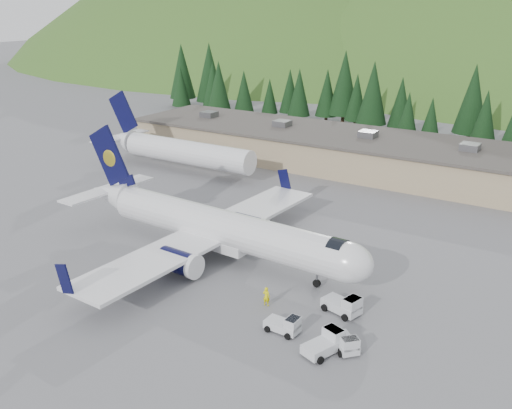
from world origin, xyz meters
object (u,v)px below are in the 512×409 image
at_px(second_airliner, 174,149).
at_px(baggage_tug_b, 344,305).
at_px(baggage_tug_a, 285,325).
at_px(airliner, 216,227).
at_px(baggage_tug_d, 346,343).
at_px(baggage_tug_c, 326,343).
at_px(ramp_worker, 266,296).
at_px(terminal_building, 337,149).

height_order(second_airliner, baggage_tug_b, second_airliner).
bearing_deg(baggage_tug_a, airliner, 147.70).
bearing_deg(baggage_tug_d, baggage_tug_c, -99.38).
xyz_separation_m(baggage_tug_b, ramp_worker, (-6.22, -2.35, 0.10)).
relative_size(baggage_tug_c, ramp_worker, 2.00).
relative_size(airliner, baggage_tug_c, 10.07).
xyz_separation_m(second_airliner, baggage_tug_a, (36.92, -30.73, -2.66)).
relative_size(airliner, terminal_building, 0.50).
distance_m(airliner, baggage_tug_a, 15.92).
distance_m(airliner, terminal_building, 38.16).
bearing_deg(terminal_building, baggage_tug_a, -70.00).
height_order(baggage_tug_a, baggage_tug_b, baggage_tug_b).
xyz_separation_m(baggage_tug_b, terminal_building, (-19.78, 41.58, 1.84)).
height_order(airliner, baggage_tug_b, airliner).
relative_size(airliner, ramp_worker, 20.16).
xyz_separation_m(airliner, baggage_tug_c, (16.90, -9.48, -2.39)).
height_order(baggage_tug_a, terminal_building, terminal_building).
bearing_deg(baggage_tug_b, second_airliner, 161.82).
bearing_deg(airliner, second_airliner, 140.42).
distance_m(baggage_tug_b, baggage_tug_d, 5.43).
bearing_deg(baggage_tug_b, ramp_worker, -144.71).
relative_size(baggage_tug_a, ramp_worker, 1.61).
distance_m(baggage_tug_a, baggage_tug_b, 5.85).
xyz_separation_m(baggage_tug_c, ramp_worker, (-7.32, 3.50, 0.12)).
bearing_deg(second_airliner, baggage_tug_c, -37.62).
height_order(second_airliner, terminal_building, second_airliner).
bearing_deg(ramp_worker, baggage_tug_c, 146.97).
height_order(baggage_tug_c, ramp_worker, ramp_worker).
bearing_deg(terminal_building, ramp_worker, -72.85).
relative_size(terminal_building, ramp_worker, 40.14).
bearing_deg(baggage_tug_c, airliner, 80.89).
distance_m(baggage_tug_c, baggage_tug_d, 1.55).
relative_size(baggage_tug_c, baggage_tug_d, 1.21).
bearing_deg(second_airliner, airliner, -42.58).
bearing_deg(baggage_tug_a, baggage_tug_c, -8.51).
xyz_separation_m(airliner, baggage_tug_d, (18.12, -8.54, -2.50)).
distance_m(baggage_tug_d, ramp_worker, 8.92).
xyz_separation_m(second_airliner, ramp_worker, (33.47, -27.93, -2.44)).
relative_size(baggage_tug_a, baggage_tug_d, 0.97).
bearing_deg(second_airliner, terminal_building, 38.78).
xyz_separation_m(baggage_tug_b, baggage_tug_d, (2.32, -4.91, -0.13)).
xyz_separation_m(baggage_tug_a, baggage_tug_c, (3.86, -0.69, 0.09)).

